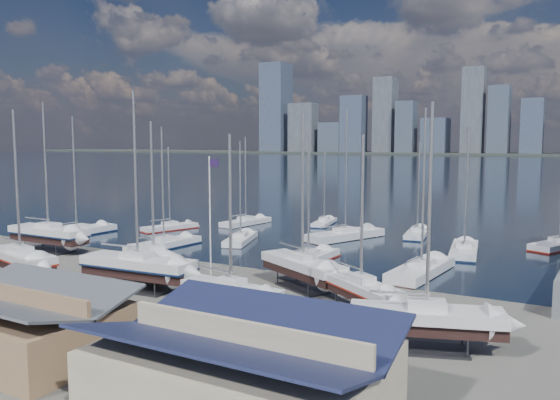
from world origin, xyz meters
The scene contains 31 objects.
ground centered at (0.00, -10.00, 0.00)m, with size 1400.00×1400.00×0.00m, color #605E59.
water centered at (0.00, 300.00, -0.15)m, with size 1400.00×600.00×0.40m, color #19263A.
far_shore centered at (0.00, 560.00, 1.10)m, with size 1400.00×80.00×2.20m, color #2D332D.
skyline centered at (-7.83, 553.76, 39.09)m, with size 639.14×43.80×107.69m.
shed_grey centered at (0.00, -26.00, 2.15)m, with size 12.60×8.40×4.17m.
shed_blue centered at (16.00, -26.00, 2.42)m, with size 13.65×9.45×4.71m.
sailboat_cradle_0 centered at (-25.15, -4.30, 2.15)m, with size 10.87×3.04×17.45m.
sailboat_cradle_1 centered at (-15.89, -14.65, 2.06)m, with size 10.12×4.89×15.78m.
sailboat_cradle_2 centered at (-5.80, -7.77, 2.01)m, with size 9.07×6.63×14.79m.
sailboat_cradle_3 centered at (-3.92, -11.88, 2.13)m, with size 10.87×3.73×17.18m.
sailboat_cradle_4 centered at (8.44, -4.70, 2.05)m, with size 9.63×6.81×15.53m.
sailboat_cradle_5 centered at (7.40, -14.27, 1.94)m, with size 8.38×3.22×13.42m.
sailboat_cradle_6 centered at (15.36, -8.76, 1.94)m, with size 8.00×6.52×13.38m.
sailboat_cradle_7 centered at (21.47, -13.77, 2.04)m, with size 9.62×5.41×15.21m.
sailboat_moored_0 centered at (-31.17, 4.92, 0.31)m, with size 4.02×11.67×17.15m.
sailboat_moored_1 centered at (-23.11, 14.91, 0.31)m, with size 5.02×8.85×12.77m.
sailboat_moored_2 centered at (-16.01, 24.50, 0.32)m, with size 4.04×9.77×14.32m.
sailboat_moored_3 centered at (-14.64, 3.83, 0.31)m, with size 3.92×10.55×15.42m.
sailboat_moored_4 centered at (-8.60, 11.60, 0.32)m, with size 5.26×9.35×13.61m.
sailboat_moored_5 centered at (-5.27, 30.37, 0.31)m, with size 3.58×8.29×11.99m.
sailboat_moored_6 centered at (4.30, 5.02, 0.31)m, with size 3.42×9.90×14.54m.
sailboat_moored_7 centered at (2.36, 20.22, 0.33)m, with size 7.69×12.18×17.86m.
sailboat_moored_8 centered at (10.19, 26.98, 0.31)m, with size 3.63×9.25×13.47m.
sailboat_moored_9 centered at (16.28, 5.40, 0.32)m, with size 4.25×11.39×16.80m.
sailboat_moored_10 centered at (18.04, 17.75, 0.31)m, with size 4.18×10.42×15.15m.
sailboat_moored_11 centered at (27.51, 26.91, 0.31)m, with size 6.73×10.23×14.92m.
car_a centered at (-10.48, -18.89, 0.70)m, with size 1.64×4.08×1.39m, color gray.
car_b centered at (0.86, -19.84, 0.75)m, with size 1.59×4.57×1.50m, color gray.
car_c centered at (0.10, -20.82, 0.74)m, with size 2.45×5.31×1.48m, color gray.
car_d centered at (4.42, -21.46, 0.69)m, with size 1.92×4.73×1.37m, color gray.
flagpole centered at (0.53, -7.25, 6.65)m, with size 1.03×0.12×11.59m.
Camera 1 is at (29.32, -46.57, 12.79)m, focal length 35.00 mm.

